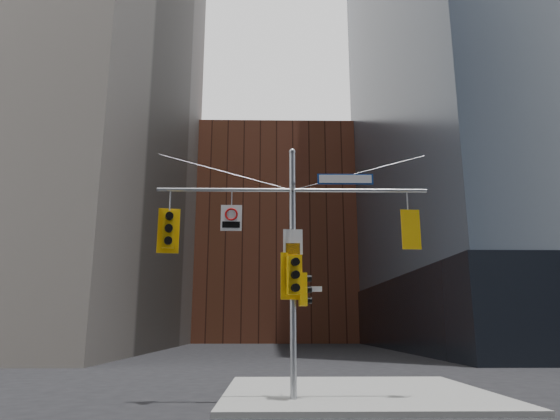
{
  "coord_description": "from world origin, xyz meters",
  "views": [
    {
      "loc": [
        -0.62,
        -12.24,
        2.1
      ],
      "look_at": [
        -0.37,
        2.0,
        5.4
      ],
      "focal_mm": 32.0,
      "sensor_mm": 36.0,
      "label": 1
    }
  ],
  "objects_px": {
    "traffic_light_pole_side": "(304,289)",
    "traffic_light_pole_front": "(293,275)",
    "signal_assembly": "(293,243)",
    "traffic_light_west_arm": "(169,230)",
    "regulatory_sign_arm": "(231,217)",
    "traffic_light_east_arm": "(409,230)",
    "street_sign_blade": "(345,179)"
  },
  "relations": [
    {
      "from": "signal_assembly",
      "to": "street_sign_blade",
      "type": "height_order",
      "value": "signal_assembly"
    },
    {
      "from": "traffic_light_west_arm",
      "to": "traffic_light_east_arm",
      "type": "bearing_deg",
      "value": -12.76
    },
    {
      "from": "traffic_light_pole_front",
      "to": "street_sign_blade",
      "type": "relative_size",
      "value": 0.79
    },
    {
      "from": "traffic_light_pole_side",
      "to": "traffic_light_pole_front",
      "type": "bearing_deg",
      "value": 125.64
    },
    {
      "from": "signal_assembly",
      "to": "traffic_light_pole_side",
      "type": "bearing_deg",
      "value": 1.91
    },
    {
      "from": "traffic_light_pole_side",
      "to": "traffic_light_pole_front",
      "type": "xyz_separation_m",
      "value": [
        -0.32,
        -0.28,
        0.37
      ]
    },
    {
      "from": "signal_assembly",
      "to": "traffic_light_pole_front",
      "type": "distance_m",
      "value": 1.0
    },
    {
      "from": "traffic_light_west_arm",
      "to": "regulatory_sign_arm",
      "type": "relative_size",
      "value": 1.74
    },
    {
      "from": "traffic_light_west_arm",
      "to": "traffic_light_pole_front",
      "type": "height_order",
      "value": "traffic_light_west_arm"
    },
    {
      "from": "traffic_light_pole_front",
      "to": "street_sign_blade",
      "type": "height_order",
      "value": "street_sign_blade"
    },
    {
      "from": "signal_assembly",
      "to": "traffic_light_east_arm",
      "type": "distance_m",
      "value": 3.43
    },
    {
      "from": "traffic_light_pole_front",
      "to": "regulatory_sign_arm",
      "type": "relative_size",
      "value": 1.72
    },
    {
      "from": "traffic_light_west_arm",
      "to": "traffic_light_east_arm",
      "type": "relative_size",
      "value": 1.14
    },
    {
      "from": "traffic_light_east_arm",
      "to": "street_sign_blade",
      "type": "xyz_separation_m",
      "value": [
        -1.82,
        0.0,
        1.55
      ]
    },
    {
      "from": "signal_assembly",
      "to": "regulatory_sign_arm",
      "type": "height_order",
      "value": "signal_assembly"
    },
    {
      "from": "signal_assembly",
      "to": "traffic_light_west_arm",
      "type": "height_order",
      "value": "signal_assembly"
    },
    {
      "from": "traffic_light_west_arm",
      "to": "traffic_light_east_arm",
      "type": "distance_m",
      "value": 7.0
    },
    {
      "from": "traffic_light_pole_side",
      "to": "traffic_light_pole_front",
      "type": "height_order",
      "value": "traffic_light_pole_front"
    },
    {
      "from": "street_sign_blade",
      "to": "traffic_light_pole_front",
      "type": "bearing_deg",
      "value": -170.14
    },
    {
      "from": "signal_assembly",
      "to": "traffic_light_pole_front",
      "type": "height_order",
      "value": "signal_assembly"
    },
    {
      "from": "signal_assembly",
      "to": "traffic_light_east_arm",
      "type": "bearing_deg",
      "value": 0.02
    },
    {
      "from": "traffic_light_east_arm",
      "to": "traffic_light_pole_front",
      "type": "relative_size",
      "value": 0.88
    },
    {
      "from": "signal_assembly",
      "to": "regulatory_sign_arm",
      "type": "xyz_separation_m",
      "value": [
        -1.79,
        -0.02,
        0.76
      ]
    },
    {
      "from": "traffic_light_east_arm",
      "to": "traffic_light_pole_side",
      "type": "relative_size",
      "value": 1.26
    },
    {
      "from": "traffic_light_pole_side",
      "to": "regulatory_sign_arm",
      "type": "xyz_separation_m",
      "value": [
        -2.11,
        -0.03,
        2.09
      ]
    },
    {
      "from": "traffic_light_west_arm",
      "to": "street_sign_blade",
      "type": "distance_m",
      "value": 5.41
    },
    {
      "from": "traffic_light_west_arm",
      "to": "traffic_light_pole_side",
      "type": "height_order",
      "value": "traffic_light_west_arm"
    },
    {
      "from": "traffic_light_west_arm",
      "to": "traffic_light_pole_side",
      "type": "distance_m",
      "value": 4.28
    },
    {
      "from": "traffic_light_pole_front",
      "to": "regulatory_sign_arm",
      "type": "xyz_separation_m",
      "value": [
        -1.79,
        0.25,
        1.72
      ]
    },
    {
      "from": "traffic_light_pole_side",
      "to": "regulatory_sign_arm",
      "type": "bearing_deg",
      "value": 85.59
    },
    {
      "from": "signal_assembly",
      "to": "traffic_light_west_arm",
      "type": "relative_size",
      "value": 6.02
    },
    {
      "from": "traffic_light_east_arm",
      "to": "regulatory_sign_arm",
      "type": "distance_m",
      "value": 5.21
    }
  ]
}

